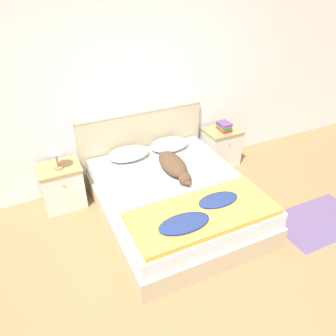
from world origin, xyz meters
TOP-DOWN VIEW (x-y plane):
  - ground_plane at (0.00, 0.00)m, footprint 16.00×16.00m
  - wall_back at (0.00, 2.13)m, footprint 9.00×0.06m
  - bed at (0.12, 1.05)m, footprint 1.65×1.97m
  - headboard at (0.12, 2.06)m, footprint 1.73×0.06m
  - nightstand_left at (-1.04, 1.84)m, footprint 0.51×0.41m
  - nightstand_right at (1.28, 1.84)m, footprint 0.51×0.41m
  - pillow_left at (-0.17, 1.81)m, footprint 0.54×0.35m
  - pillow_right at (0.41, 1.81)m, footprint 0.54×0.35m
  - quilt at (0.11, 0.44)m, footprint 1.49×0.66m
  - dog at (0.22, 1.28)m, footprint 0.27×0.80m
  - book_stack at (1.28, 1.82)m, footprint 0.17×0.25m
  - table_lamp at (-1.04, 1.81)m, footprint 0.19×0.19m
  - rug at (1.62, 0.22)m, footprint 1.07×0.67m

SIDE VIEW (x-z plane):
  - ground_plane at x=0.00m, z-range 0.00..0.00m
  - rug at x=1.62m, z-range 0.00..0.00m
  - bed at x=0.12m, z-range 0.00..0.46m
  - nightstand_left at x=-1.04m, z-range 0.00..0.56m
  - nightstand_right at x=1.28m, z-range 0.00..0.56m
  - quilt at x=0.11m, z-range 0.45..0.56m
  - headboard at x=0.12m, z-range 0.02..1.01m
  - pillow_left at x=-0.17m, z-range 0.47..0.61m
  - pillow_right at x=0.41m, z-range 0.47..0.61m
  - dog at x=0.22m, z-range 0.46..0.65m
  - book_stack at x=1.28m, z-range 0.56..0.68m
  - table_lamp at x=-1.04m, z-range 0.65..1.01m
  - wall_back at x=0.00m, z-range 0.00..2.55m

